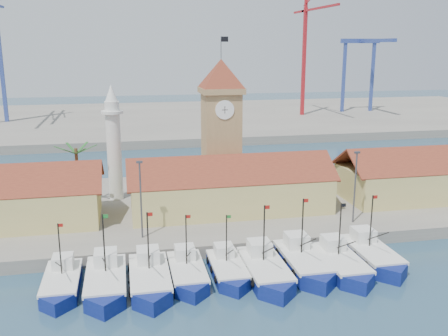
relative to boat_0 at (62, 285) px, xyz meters
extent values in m
plane|color=navy|center=(20.06, -3.29, -0.72)|extent=(400.00, 400.00, 0.00)
cube|color=gray|center=(20.06, 20.71, 0.03)|extent=(140.00, 32.00, 1.50)
cube|color=gray|center=(20.06, 106.71, 0.28)|extent=(240.00, 80.00, 2.00)
cube|color=navy|center=(0.00, 0.37, -0.25)|extent=(3.30, 7.47, 1.70)
cube|color=navy|center=(0.00, -3.36, -0.25)|extent=(3.30, 3.30, 1.70)
cube|color=silver|center=(0.00, 0.37, 0.60)|extent=(3.37, 7.67, 0.33)
cube|color=silver|center=(0.00, 2.24, 1.35)|extent=(1.98, 2.07, 1.32)
cylinder|color=black|center=(0.00, 0.84, 3.24)|extent=(0.13, 0.13, 5.28)
cube|color=#A5140F|center=(0.24, 0.84, 5.69)|extent=(0.47, 0.02, 0.33)
cube|color=navy|center=(4.16, -0.38, -0.19)|extent=(3.73, 8.44, 1.92)
cube|color=navy|center=(4.16, -4.60, -0.19)|extent=(3.73, 3.73, 1.92)
cube|color=silver|center=(4.16, -0.38, 0.77)|extent=(3.80, 8.67, 0.37)
cube|color=silver|center=(4.16, 1.73, 1.62)|extent=(2.24, 2.34, 1.49)
cylinder|color=black|center=(4.16, 0.15, 3.75)|extent=(0.15, 0.15, 5.97)
cube|color=#197226|center=(4.43, 0.15, 6.52)|extent=(0.53, 0.02, 0.37)
cube|color=navy|center=(8.33, -0.62, -0.19)|extent=(3.73, 8.43, 1.92)
cube|color=navy|center=(8.33, -4.83, -0.19)|extent=(3.72, 3.72, 1.92)
cube|color=silver|center=(8.33, -0.62, 0.77)|extent=(3.80, 8.66, 0.37)
cube|color=silver|center=(8.33, 1.49, 1.62)|extent=(2.24, 2.34, 1.49)
cylinder|color=black|center=(8.33, -0.08, 3.75)|extent=(0.15, 0.15, 5.96)
cube|color=#A5140F|center=(8.60, -0.08, 6.52)|extent=(0.53, 0.02, 0.37)
cube|color=navy|center=(12.13, 0.16, -0.24)|extent=(3.35, 7.57, 1.72)
cube|color=navy|center=(12.13, -3.63, -0.24)|extent=(3.34, 3.34, 1.72)
cube|color=silver|center=(12.13, 0.16, 0.62)|extent=(3.41, 7.78, 0.33)
cube|color=silver|center=(12.13, 2.05, 1.38)|extent=(2.01, 2.10, 1.34)
cylinder|color=black|center=(12.13, 0.63, 3.29)|extent=(0.13, 0.13, 5.35)
cube|color=#A5140F|center=(12.37, 0.63, 5.78)|extent=(0.48, 0.02, 0.33)
cube|color=navy|center=(16.25, 0.21, -0.27)|extent=(3.19, 7.21, 1.64)
cube|color=navy|center=(16.25, -3.40, -0.27)|extent=(3.19, 3.19, 1.64)
cube|color=silver|center=(16.25, 0.21, 0.55)|extent=(3.25, 7.42, 0.32)
cube|color=silver|center=(16.25, 2.01, 1.28)|extent=(1.91, 2.00, 1.28)
cylinder|color=black|center=(16.25, 0.67, 3.10)|extent=(0.13, 0.13, 5.10)
cube|color=#197226|center=(16.48, 0.67, 5.47)|extent=(0.46, 0.02, 0.32)
cube|color=navy|center=(19.87, -1.02, -0.18)|extent=(3.77, 8.53, 1.94)
cube|color=navy|center=(19.87, -5.29, -0.18)|extent=(3.77, 3.77, 1.94)
cube|color=silver|center=(19.87, -1.02, 0.79)|extent=(3.84, 8.76, 0.38)
cube|color=silver|center=(19.87, 1.11, 1.65)|extent=(2.26, 2.37, 1.51)
cylinder|color=black|center=(19.87, -0.48, 3.80)|extent=(0.15, 0.15, 6.03)
cube|color=#A5140F|center=(20.14, -0.48, 6.60)|extent=(0.54, 0.02, 0.38)
cube|color=navy|center=(24.31, 0.02, -0.18)|extent=(3.82, 8.64, 1.96)
cube|color=navy|center=(24.31, -4.30, -0.18)|extent=(3.82, 3.82, 1.96)
cube|color=silver|center=(24.31, 0.02, 0.81)|extent=(3.89, 8.88, 0.38)
cube|color=silver|center=(24.31, 2.18, 1.68)|extent=(2.29, 2.40, 1.53)
cylinder|color=black|center=(24.31, 0.56, 3.86)|extent=(0.15, 0.15, 6.11)
cube|color=#A5140F|center=(24.59, 0.56, 6.70)|extent=(0.55, 0.02, 0.38)
cube|color=navy|center=(28.04, -1.00, -0.20)|extent=(3.61, 8.18, 1.86)
cube|color=navy|center=(28.04, -5.09, -0.20)|extent=(3.61, 3.61, 1.86)
cube|color=silver|center=(28.04, -1.00, 0.72)|extent=(3.69, 8.41, 0.36)
cube|color=silver|center=(28.04, 1.04, 1.55)|extent=(2.17, 2.27, 1.45)
cylinder|color=black|center=(28.04, -0.49, 3.62)|extent=(0.14, 0.14, 5.78)
cube|color=black|center=(28.30, -0.49, 6.30)|extent=(0.52, 0.02, 0.36)
cube|color=navy|center=(32.27, 0.37, -0.19)|extent=(3.71, 8.40, 1.91)
cube|color=navy|center=(32.27, -3.83, -0.19)|extent=(3.71, 3.71, 1.91)
cube|color=silver|center=(32.27, 0.37, 0.76)|extent=(3.79, 8.63, 0.37)
cube|color=silver|center=(32.27, 2.47, 1.61)|extent=(2.23, 2.33, 1.48)
cylinder|color=black|center=(32.27, 0.90, 3.73)|extent=(0.15, 0.15, 5.94)
cube|color=#A5140F|center=(32.53, 0.90, 6.49)|extent=(0.53, 0.02, 0.37)
cube|color=tan|center=(20.06, 16.71, 3.03)|extent=(26.00, 10.00, 4.50)
cube|color=brown|center=(20.06, 14.21, 6.78)|extent=(27.04, 5.13, 3.21)
cube|color=brown|center=(20.06, 19.21, 6.78)|extent=(27.04, 5.13, 3.21)
cube|color=tan|center=(52.06, 16.71, 3.03)|extent=(30.00, 10.00, 4.50)
cube|color=brown|center=(52.06, 19.21, 6.78)|extent=(31.20, 5.13, 3.21)
cube|color=#A78356|center=(20.06, 22.71, 8.28)|extent=(5.00, 5.00, 15.00)
cube|color=#A78356|center=(20.06, 22.71, 16.18)|extent=(5.80, 5.80, 0.80)
pyramid|color=brown|center=(20.06, 22.71, 18.48)|extent=(5.80, 5.80, 4.00)
cylinder|color=white|center=(20.06, 20.16, 13.78)|extent=(2.60, 0.15, 2.60)
cube|color=black|center=(20.06, 20.08, 13.78)|extent=(0.08, 0.02, 1.00)
cube|color=black|center=(20.06, 20.08, 13.78)|extent=(0.80, 0.02, 0.08)
cylinder|color=#3F3F44|center=(20.06, 22.71, 21.98)|extent=(0.10, 0.10, 3.00)
cube|color=black|center=(20.56, 22.71, 23.08)|extent=(1.00, 0.03, 0.70)
cylinder|color=silver|center=(5.06, 24.71, 7.78)|extent=(2.00, 2.00, 14.00)
cylinder|color=silver|center=(5.06, 24.71, 13.28)|extent=(3.00, 3.00, 0.40)
cone|color=silver|center=(5.06, 24.71, 15.88)|extent=(1.80, 1.80, 2.40)
cylinder|color=brown|center=(0.06, 22.71, 4.78)|extent=(0.44, 0.44, 8.00)
cube|color=#216123|center=(1.46, 22.71, 8.58)|extent=(2.80, 0.35, 1.18)
cube|color=#216123|center=(0.76, 23.93, 8.58)|extent=(1.71, 2.60, 1.18)
cube|color=#216123|center=(-0.64, 23.93, 8.58)|extent=(1.71, 2.60, 1.18)
cube|color=#216123|center=(-1.34, 22.71, 8.58)|extent=(2.80, 0.35, 1.18)
cube|color=#216123|center=(-0.64, 21.50, 8.58)|extent=(1.71, 2.60, 1.18)
cube|color=#216123|center=(0.76, 21.50, 8.58)|extent=(1.71, 2.60, 1.18)
cylinder|color=#3F3F44|center=(8.06, 8.71, 5.28)|extent=(0.20, 0.20, 9.00)
cube|color=#3F3F44|center=(8.06, 8.71, 9.68)|extent=(0.70, 0.25, 0.25)
cylinder|color=#3F3F44|center=(34.06, 8.71, 5.28)|extent=(0.20, 0.20, 9.00)
cube|color=#3F3F44|center=(34.06, 8.71, 9.68)|extent=(0.70, 0.25, 0.25)
cube|color=#304595|center=(-26.01, 104.71, 17.69)|extent=(1.00, 1.00, 32.82)
cube|color=#AD1A21|center=(61.40, 101.71, 17.37)|extent=(1.00, 1.00, 32.19)
cube|color=#AD1A21|center=(61.40, 91.16, 32.47)|extent=(0.60, 26.37, 0.60)
cube|color=#AD1A21|center=(61.40, 106.71, 32.47)|extent=(0.60, 10.00, 0.60)
cube|color=#304595|center=(77.06, 106.71, 12.28)|extent=(0.90, 0.90, 22.00)
cube|color=#304595|center=(87.06, 106.71, 12.28)|extent=(0.90, 0.90, 22.00)
cube|color=#304595|center=(82.06, 106.71, 23.78)|extent=(13.00, 1.40, 1.40)
cube|color=#304595|center=(82.06, 96.71, 23.78)|extent=(1.40, 22.00, 1.00)
camera|label=1|loc=(6.56, -45.82, 22.16)|focal=40.00mm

